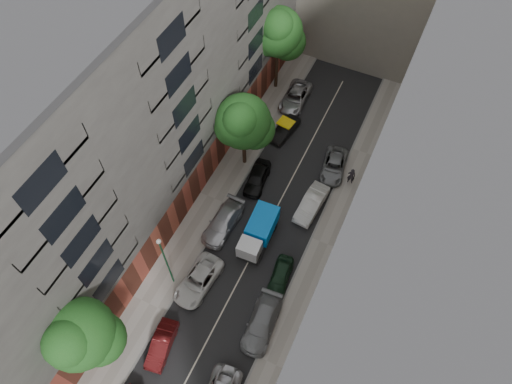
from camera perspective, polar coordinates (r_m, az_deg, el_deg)
The scene contains 22 objects.
ground at distance 40.62m, azimuth 1.70°, elevation -3.71°, with size 120.00×120.00×0.00m, color #4C4C49.
road_surface at distance 40.61m, azimuth 1.70°, elevation -3.71°, with size 8.00×44.00×0.02m, color black.
sidewalk_left at distance 41.93m, azimuth -5.17°, elevation -0.88°, with size 3.00×44.00×0.15m, color gray.
sidewalk_right at distance 39.90m, azimuth 8.96°, elevation -6.53°, with size 3.00×44.00×0.15m, color gray.
building_left at distance 36.52m, azimuth -14.12°, elevation 10.76°, with size 8.00×44.00×20.00m, color #464441.
building_right at distance 31.64m, azimuth 20.65°, elevation -1.77°, with size 8.00×44.00×20.00m, color #B6A38D.
tarp_truck at distance 38.67m, azimuth 0.34°, elevation -4.98°, with size 2.19×5.04×2.28m.
car_left_1 at distance 36.46m, azimuth -11.72°, elevation -18.17°, with size 1.36×3.89×1.28m, color #4E0F10.
car_left_2 at distance 37.67m, azimuth -7.23°, elevation -10.91°, with size 2.27×4.92×1.37m, color silver.
car_left_3 at distance 39.81m, azimuth -4.15°, elevation -3.82°, with size 2.06×5.06×1.47m, color #B8B8BE.
car_left_4 at distance 42.30m, azimuth 0.15°, elevation 1.79°, with size 1.70×4.24×1.44m, color black.
car_left_5 at distance 46.20m, azimuth 3.68°, elevation 7.81°, with size 1.37×3.92×1.29m, color black.
car_left_6 at distance 49.32m, azimuth 4.94°, elevation 11.74°, with size 2.37×5.13×1.43m, color #B8B8BD.
car_right_1 at distance 36.13m, azimuth 0.72°, elevation -16.09°, with size 2.05×5.03×1.46m, color slate.
car_right_2 at distance 37.64m, azimuth 3.06°, elevation -10.43°, with size 1.50×3.72×1.27m, color black.
car_right_3 at distance 40.99m, azimuth 6.96°, elevation -1.44°, with size 1.60×4.57×1.51m, color silver.
car_right_4 at distance 43.85m, azimuth 9.71°, elevation 3.24°, with size 2.12×4.59×1.28m, color slate.
tree_near at distance 32.04m, azimuth -21.09°, elevation -16.55°, with size 4.95×4.63×8.92m.
tree_mid at distance 39.85m, azimuth -1.55°, elevation 8.51°, with size 5.22×4.93×8.30m.
tree_far at distance 46.76m, azimuth 2.84°, elevation 19.08°, with size 5.15×4.86×9.82m.
lamp_post at distance 34.66m, azimuth -11.33°, elevation -8.08°, with size 0.36×0.36×7.10m.
pedestrian at distance 42.85m, azimuth 11.82°, elevation 1.99°, with size 0.71×0.46×1.94m, color black.
Camera 1 is at (7.56, -18.88, 35.16)m, focal length 32.00 mm.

